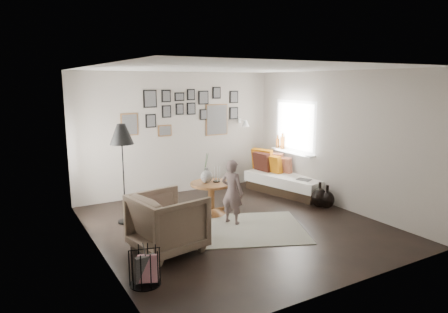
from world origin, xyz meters
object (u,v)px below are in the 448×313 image
pedestal_table (211,200)px  demijohn_small (327,199)px  armchair (168,222)px  magazine_basket (145,267)px  demijohn_large (319,197)px  child (232,192)px  daybed (284,180)px  vase (207,174)px  floor_lamp (122,138)px

pedestal_table → demijohn_small: bearing=-20.9°
armchair → magazine_basket: size_ratio=2.08×
demijohn_large → child: size_ratio=0.45×
pedestal_table → daybed: bearing=13.8°
daybed → magazine_basket: 4.66m
vase → demijohn_large: size_ratio=1.09×
vase → armchair: (-1.21, -1.12, -0.34)m
floor_lamp → demijohn_large: (3.50, -1.04, -1.28)m
floor_lamp → demijohn_small: floor_lamp is taller
floor_lamp → magazine_basket: size_ratio=3.82×
demijohn_large → demijohn_small: demijohn_large is taller
armchair → demijohn_small: armchair is taller
pedestal_table → vase: vase is taller
floor_lamp → armchair: bearing=-82.2°
daybed → armchair: daybed is taller
armchair → child: bearing=-80.0°
magazine_basket → demijohn_large: 4.10m
armchair → floor_lamp: 1.81m
armchair → floor_lamp: size_ratio=0.54×
armchair → demijohn_large: armchair is taller
pedestal_table → daybed: size_ratio=0.39×
pedestal_table → daybed: (2.09, 0.51, 0.00)m
demijohn_large → child: 1.97m
daybed → pedestal_table: bearing=180.0°
floor_lamp → magazine_basket: floor_lamp is taller
magazine_basket → child: (1.98, 1.27, 0.34)m
vase → demijohn_large: bearing=-18.4°
vase → daybed: bearing=12.8°
pedestal_table → magazine_basket: 2.67m
daybed → child: (-2.02, -1.12, 0.28)m
pedestal_table → floor_lamp: size_ratio=0.44×
floor_lamp → magazine_basket: 2.59m
child → demijohn_large: bearing=-119.5°
vase → armchair: 1.68m
magazine_basket → demijohn_large: (3.92, 1.20, -0.03)m
child → armchair: bearing=82.4°
pedestal_table → floor_lamp: bearing=166.4°
demijohn_small → pedestal_table: bearing=159.1°
armchair → demijohn_large: 3.34m
armchair → demijohn_large: size_ratio=1.87×
armchair → floor_lamp: (-0.20, 1.46, 1.05)m
armchair → magazine_basket: bearing=131.8°
daybed → demijohn_large: size_ratio=3.94×
floor_lamp → demijohn_large: 3.87m
floor_lamp → demijohn_large: floor_lamp is taller
demijohn_small → daybed: bearing=89.9°
vase → child: vase is taller
magazine_basket → child: 2.38m
magazine_basket → child: child is taller
vase → demijohn_large: vase is taller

